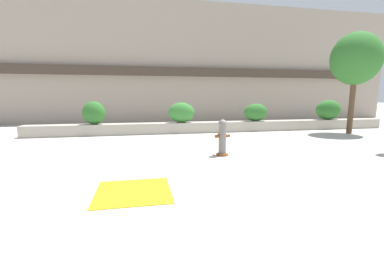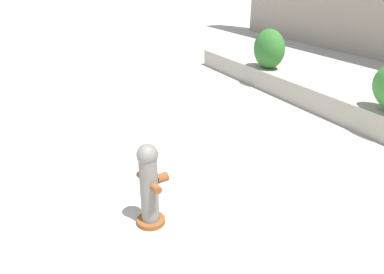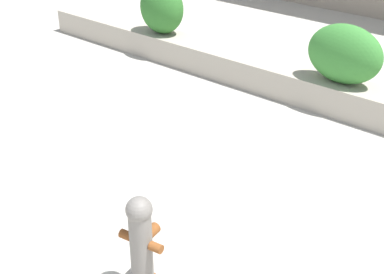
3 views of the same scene
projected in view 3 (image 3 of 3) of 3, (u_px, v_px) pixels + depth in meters
The scene contains 3 objects.
hedge_bush_0 at pixel (162, 8), 10.65m from camera, with size 0.99×0.70×1.03m, color #2D6B28.
hedge_bush_1 at pixel (345, 54), 8.41m from camera, with size 1.25×0.64×0.95m, color #387F33.
fire_hydrant at pixel (141, 244), 5.06m from camera, with size 0.48×0.46×1.08m.
Camera 3 is at (1.33, -1.65, 3.88)m, focal length 50.00 mm.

